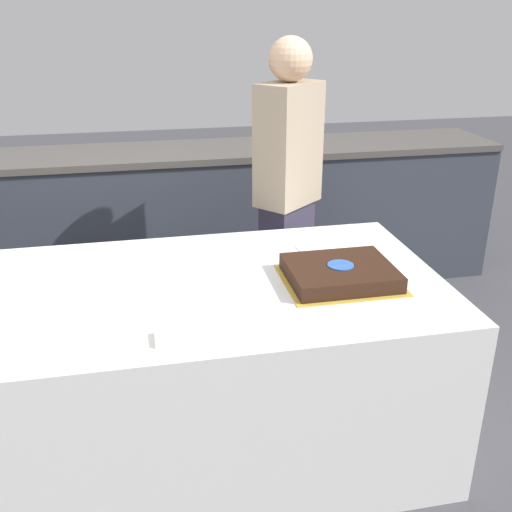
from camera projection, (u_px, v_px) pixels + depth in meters
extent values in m
plane|color=#424247|center=(184.00, 446.00, 2.57)|extent=(14.00, 14.00, 0.00)
cube|color=#333842|center=(158.00, 225.00, 3.85)|extent=(4.40, 0.55, 0.88)
cube|color=#4C4742|center=(153.00, 154.00, 3.67)|extent=(4.40, 0.58, 0.04)
cube|color=silver|center=(180.00, 371.00, 2.42)|extent=(2.08, 1.06, 0.76)
cube|color=gold|center=(340.00, 280.00, 2.32)|extent=(0.44, 0.38, 0.00)
cube|color=black|center=(340.00, 273.00, 2.31)|extent=(0.40, 0.34, 0.06)
cylinder|color=#2D5BB7|center=(341.00, 265.00, 2.30)|extent=(0.10, 0.10, 0.00)
cylinder|color=white|center=(318.00, 247.00, 2.64)|extent=(0.19, 0.19, 0.00)
cube|color=white|center=(182.00, 336.00, 1.92)|extent=(0.17, 0.09, 0.02)
cube|color=#383347|center=(286.00, 275.00, 3.20)|extent=(0.31, 0.30, 0.82)
cube|color=tan|center=(289.00, 145.00, 2.93)|extent=(0.38, 0.36, 0.59)
sphere|color=#D8AD89|center=(290.00, 59.00, 2.77)|extent=(0.21, 0.21, 0.21)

